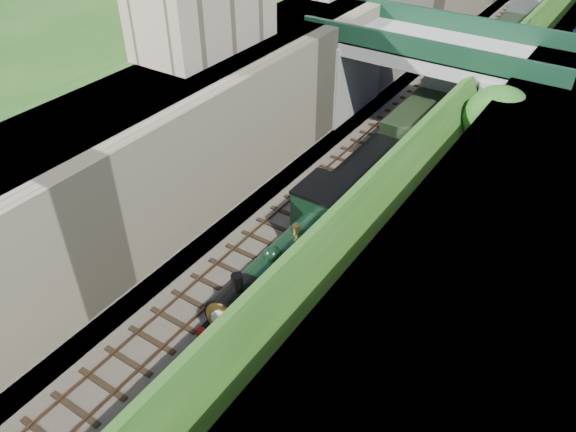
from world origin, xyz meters
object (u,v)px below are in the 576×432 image
object	(u,v)px
road_bridge	(443,78)
tender	(370,187)
locomotive	(294,260)
tree	(500,122)

from	to	relation	value
road_bridge	tender	world-z (taller)	road_bridge
locomotive	tender	size ratio (longest dim) A/B	1.70
tender	road_bridge	bearing A→B (deg)	91.45
road_bridge	tree	world-z (taller)	road_bridge
tree	tender	distance (m)	7.48
road_bridge	tender	xyz separation A→B (m)	(0.26, -10.11, -2.46)
locomotive	tender	world-z (taller)	locomotive
road_bridge	locomotive	bearing A→B (deg)	-89.16
tree	locomotive	bearing A→B (deg)	-110.93
road_bridge	tree	bearing A→B (deg)	-45.99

